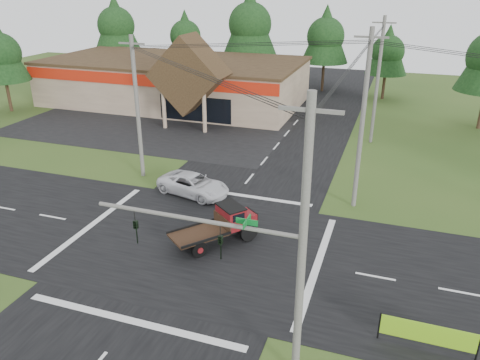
% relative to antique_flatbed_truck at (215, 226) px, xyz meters
% --- Properties ---
extents(ground, '(120.00, 120.00, 0.00)m').
position_rel_antique_flatbed_truck_xyz_m(ground, '(-1.03, -0.49, -1.07)').
color(ground, '#324F1C').
rests_on(ground, ground).
extents(road_ns, '(12.00, 120.00, 0.02)m').
position_rel_antique_flatbed_truck_xyz_m(road_ns, '(-1.03, -0.49, -1.06)').
color(road_ns, black).
rests_on(road_ns, ground).
extents(road_ew, '(120.00, 12.00, 0.02)m').
position_rel_antique_flatbed_truck_xyz_m(road_ew, '(-1.03, -0.49, -1.06)').
color(road_ew, black).
rests_on(road_ew, ground).
extents(parking_apron, '(28.00, 14.00, 0.02)m').
position_rel_antique_flatbed_truck_xyz_m(parking_apron, '(-15.03, 18.51, -1.06)').
color(parking_apron, black).
rests_on(parking_apron, ground).
extents(cvs_building, '(30.40, 18.20, 9.19)m').
position_rel_antique_flatbed_truck_xyz_m(cvs_building, '(-16.74, 29.08, 1.70)').
color(cvs_building, gray).
rests_on(cvs_building, ground).
extents(traffic_signal_mast, '(8.12, 0.24, 7.00)m').
position_rel_antique_flatbed_truck_xyz_m(traffic_signal_mast, '(4.78, -7.99, 3.35)').
color(traffic_signal_mast, '#595651').
rests_on(traffic_signal_mast, ground).
extents(utility_pole_nr, '(2.00, 0.30, 11.00)m').
position_rel_antique_flatbed_truck_xyz_m(utility_pole_nr, '(6.47, -7.99, 4.56)').
color(utility_pole_nr, '#595651').
rests_on(utility_pole_nr, ground).
extents(utility_pole_nw, '(2.00, 0.30, 10.50)m').
position_rel_antique_flatbed_truck_xyz_m(utility_pole_nw, '(-9.03, 7.51, 4.31)').
color(utility_pole_nw, '#595651').
rests_on(utility_pole_nw, ground).
extents(utility_pole_ne, '(2.00, 0.30, 11.50)m').
position_rel_antique_flatbed_truck_xyz_m(utility_pole_ne, '(6.97, 7.51, 4.82)').
color(utility_pole_ne, '#595651').
rests_on(utility_pole_ne, ground).
extents(utility_pole_n, '(2.00, 0.30, 11.20)m').
position_rel_antique_flatbed_truck_xyz_m(utility_pole_n, '(6.97, 21.51, 4.66)').
color(utility_pole_n, '#595651').
rests_on(utility_pole_n, ground).
extents(tree_row_a, '(6.72, 6.72, 12.12)m').
position_rel_antique_flatbed_truck_xyz_m(tree_row_a, '(-31.03, 39.51, 6.97)').
color(tree_row_a, '#332316').
rests_on(tree_row_a, ground).
extents(tree_row_b, '(5.60, 5.60, 10.10)m').
position_rel_antique_flatbed_truck_xyz_m(tree_row_b, '(-21.03, 41.51, 5.63)').
color(tree_row_b, '#332316').
rests_on(tree_row_b, ground).
extents(tree_row_c, '(7.28, 7.28, 13.13)m').
position_rel_antique_flatbed_truck_xyz_m(tree_row_c, '(-11.03, 40.51, 7.65)').
color(tree_row_c, '#332316').
rests_on(tree_row_c, ground).
extents(tree_row_d, '(6.16, 6.16, 11.11)m').
position_rel_antique_flatbed_truck_xyz_m(tree_row_d, '(-1.03, 41.51, 6.30)').
color(tree_row_d, '#332316').
rests_on(tree_row_d, ground).
extents(tree_row_e, '(5.04, 5.04, 9.09)m').
position_rel_antique_flatbed_truck_xyz_m(tree_row_e, '(6.97, 39.51, 4.96)').
color(tree_row_e, '#332316').
rests_on(tree_row_e, ground).
extents(tree_side_w, '(5.60, 5.60, 10.10)m').
position_rel_antique_flatbed_truck_xyz_m(tree_side_w, '(-33.03, 19.51, 5.63)').
color(tree_side_w, '#332316').
rests_on(tree_side_w, ground).
extents(antique_flatbed_truck, '(4.75, 5.23, 2.15)m').
position_rel_antique_flatbed_truck_xyz_m(antique_flatbed_truck, '(0.00, 0.00, 0.00)').
color(antique_flatbed_truck, '#600D0D').
rests_on(antique_flatbed_truck, ground).
extents(roadside_banner, '(3.88, 0.14, 1.32)m').
position_rel_antique_flatbed_truck_xyz_m(roadside_banner, '(11.27, -5.05, -0.41)').
color(roadside_banner, '#76B317').
rests_on(roadside_banner, ground).
extents(white_pickup, '(5.63, 3.53, 1.45)m').
position_rel_antique_flatbed_truck_xyz_m(white_pickup, '(-3.93, 5.68, -0.35)').
color(white_pickup, silver).
rests_on(white_pickup, ground).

